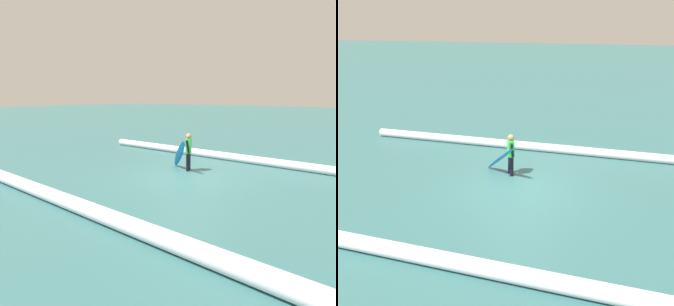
# 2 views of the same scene
# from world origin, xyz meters

# --- Properties ---
(ground_plane) EXTENTS (156.16, 156.16, 0.00)m
(ground_plane) POSITION_xyz_m (0.00, 0.00, 0.00)
(ground_plane) COLOR #336768
(surfer) EXTENTS (0.33, 0.62, 1.49)m
(surfer) POSITION_xyz_m (0.57, -0.94, 0.83)
(surfer) COLOR black
(surfer) RESTS_ON ground_plane
(surfboard) EXTENTS (1.50, 1.45, 1.31)m
(surfboard) POSITION_xyz_m (0.90, -0.78, 0.64)
(surfboard) COLOR #268CE5
(surfboard) RESTS_ON ground_plane
(wave_crest_foreground) EXTENTS (16.19, 0.96, 0.35)m
(wave_crest_foreground) POSITION_xyz_m (-0.36, -3.74, 0.18)
(wave_crest_foreground) COLOR white
(wave_crest_foreground) RESTS_ON ground_plane
(wave_crest_midground) EXTENTS (24.69, 1.71, 0.40)m
(wave_crest_midground) POSITION_xyz_m (-2.01, 4.92, 0.20)
(wave_crest_midground) COLOR white
(wave_crest_midground) RESTS_ON ground_plane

